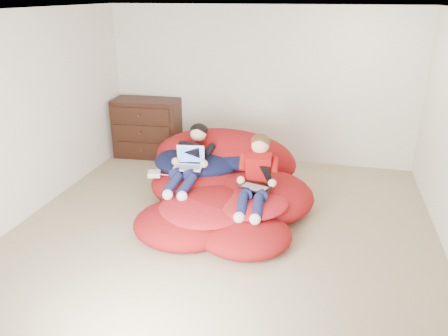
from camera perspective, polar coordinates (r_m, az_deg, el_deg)
room_shell at (r=5.24m, az=-0.01°, el=-5.85°), size 5.10×5.10×2.77m
dresser at (r=7.66m, az=-9.95°, el=5.19°), size 1.14×0.65×0.99m
beanbag_pile at (r=5.78m, az=-0.14°, el=-2.49°), size 2.39×2.51×0.93m
cream_pillow at (r=6.38m, az=-3.09°, el=3.22°), size 0.39×0.25×0.25m
older_boy at (r=5.76m, az=-4.22°, el=1.49°), size 0.41×1.22×0.66m
younger_boy at (r=5.23m, az=4.29°, el=-0.71°), size 0.35×0.99×0.78m
laptop_white at (r=5.66m, az=-4.59°, el=0.87°), size 0.39×0.34×0.26m
laptop_black at (r=5.26m, az=4.25°, el=-1.62°), size 0.41×0.45×0.24m
power_adapter at (r=5.89m, az=-9.09°, el=-0.75°), size 0.20×0.20×0.06m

